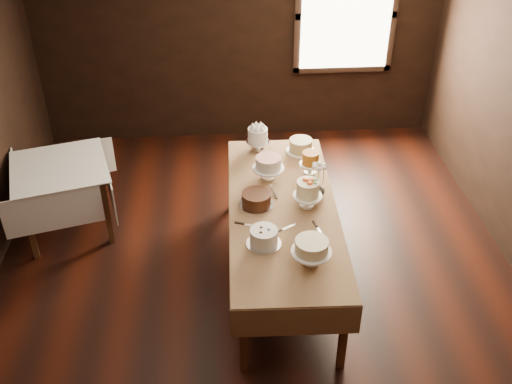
% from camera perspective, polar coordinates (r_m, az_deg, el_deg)
% --- Properties ---
extents(floor, '(5.00, 6.00, 0.01)m').
position_cam_1_polar(floor, '(5.62, 0.15, -9.18)').
color(floor, black).
rests_on(floor, ground).
extents(wall_back, '(5.00, 0.02, 2.80)m').
position_cam_1_polar(wall_back, '(7.48, -1.63, 15.10)').
color(wall_back, black).
rests_on(wall_back, ground).
extents(window, '(1.10, 0.05, 1.30)m').
position_cam_1_polar(window, '(7.53, 8.73, 16.46)').
color(window, '#FFEABF').
rests_on(window, wall_back).
extents(display_table, '(1.03, 2.49, 0.76)m').
position_cam_1_polar(display_table, '(5.34, 2.61, -2.02)').
color(display_table, '#422513').
rests_on(display_table, ground).
extents(side_table, '(1.13, 1.13, 0.78)m').
position_cam_1_polar(side_table, '(6.22, -18.38, 1.64)').
color(side_table, '#422513').
rests_on(side_table, ground).
extents(cake_meringue, '(0.26, 0.26, 0.26)m').
position_cam_1_polar(cake_meringue, '(6.10, 0.17, 5.05)').
color(cake_meringue, silver).
rests_on(cake_meringue, display_table).
extents(cake_speckled, '(0.30, 0.30, 0.14)m').
position_cam_1_polar(cake_speckled, '(6.12, 4.33, 4.45)').
color(cake_speckled, white).
rests_on(cake_speckled, display_table).
extents(cake_lattice, '(0.35, 0.35, 0.23)m').
position_cam_1_polar(cake_lattice, '(5.65, 1.20, 2.26)').
color(cake_lattice, white).
rests_on(cake_lattice, display_table).
extents(cake_caramel, '(0.22, 0.22, 0.25)m').
position_cam_1_polar(cake_caramel, '(5.74, 5.25, 2.70)').
color(cake_caramel, white).
rests_on(cake_caramel, display_table).
extents(cake_chocolate, '(0.32, 0.32, 0.12)m').
position_cam_1_polar(cake_chocolate, '(5.30, 0.04, -0.71)').
color(cake_chocolate, silver).
rests_on(cake_chocolate, display_table).
extents(cake_flowers, '(0.27, 0.27, 0.27)m').
position_cam_1_polar(cake_flowers, '(5.28, 5.00, -0.30)').
color(cake_flowers, white).
rests_on(cake_flowers, display_table).
extents(cake_swirl, '(0.29, 0.29, 0.15)m').
position_cam_1_polar(cake_swirl, '(4.85, 0.76, -4.42)').
color(cake_swirl, silver).
rests_on(cake_swirl, display_table).
extents(cake_cream, '(0.32, 0.32, 0.23)m').
position_cam_1_polar(cake_cream, '(4.67, 5.36, -5.82)').
color(cake_cream, white).
rests_on(cake_cream, display_table).
extents(cake_server_a, '(0.22, 0.14, 0.01)m').
position_cam_1_polar(cake_server_a, '(5.08, 3.21, -3.37)').
color(cake_server_a, silver).
rests_on(cake_server_a, display_table).
extents(cake_server_b, '(0.08, 0.24, 0.01)m').
position_cam_1_polar(cake_server_b, '(5.04, 6.25, -3.89)').
color(cake_server_b, silver).
rests_on(cake_server_b, display_table).
extents(cake_server_c, '(0.06, 0.24, 0.01)m').
position_cam_1_polar(cake_server_c, '(5.54, 1.59, 0.30)').
color(cake_server_c, silver).
rests_on(cake_server_c, display_table).
extents(cake_server_d, '(0.24, 0.10, 0.01)m').
position_cam_1_polar(cake_server_d, '(5.57, 5.54, 0.32)').
color(cake_server_d, silver).
rests_on(cake_server_d, display_table).
extents(cake_server_e, '(0.23, 0.11, 0.01)m').
position_cam_1_polar(cake_server_e, '(5.08, -0.31, -3.28)').
color(cake_server_e, silver).
rests_on(cake_server_e, display_table).
extents(flower_vase, '(0.19, 0.19, 0.14)m').
position_cam_1_polar(flower_vase, '(5.44, 5.97, 0.24)').
color(flower_vase, '#2D2823').
rests_on(flower_vase, display_table).
extents(flower_bouquet, '(0.14, 0.14, 0.20)m').
position_cam_1_polar(flower_bouquet, '(5.34, 6.09, 1.94)').
color(flower_bouquet, white).
rests_on(flower_bouquet, flower_vase).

